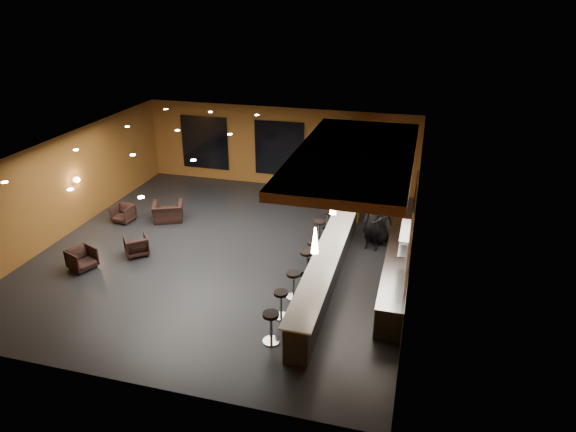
% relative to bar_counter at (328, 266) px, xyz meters
% --- Properties ---
extents(floor, '(12.00, 13.00, 0.10)m').
position_rel_bar_counter_xyz_m(floor, '(-3.65, 1.00, -0.55)').
color(floor, black).
rests_on(floor, ground).
extents(ceiling, '(12.00, 13.00, 0.10)m').
position_rel_bar_counter_xyz_m(ceiling, '(-3.65, 1.00, 3.05)').
color(ceiling, black).
extents(wall_back, '(12.00, 0.10, 3.50)m').
position_rel_bar_counter_xyz_m(wall_back, '(-3.65, 7.55, 1.25)').
color(wall_back, brown).
rests_on(wall_back, floor).
extents(wall_front, '(12.00, 0.10, 3.50)m').
position_rel_bar_counter_xyz_m(wall_front, '(-3.65, -5.55, 1.25)').
color(wall_front, brown).
rests_on(wall_front, floor).
extents(wall_left, '(0.10, 13.00, 3.50)m').
position_rel_bar_counter_xyz_m(wall_left, '(-9.70, 1.00, 1.25)').
color(wall_left, brown).
rests_on(wall_left, floor).
extents(wall_right, '(0.10, 13.00, 3.50)m').
position_rel_bar_counter_xyz_m(wall_right, '(2.40, 1.00, 1.25)').
color(wall_right, brown).
rests_on(wall_right, floor).
extents(wood_soffit, '(3.60, 8.00, 0.28)m').
position_rel_bar_counter_xyz_m(wood_soffit, '(0.35, 2.00, 2.86)').
color(wood_soffit, brown).
rests_on(wood_soffit, ceiling).
extents(window_left, '(2.20, 0.06, 2.40)m').
position_rel_bar_counter_xyz_m(window_left, '(-7.15, 7.44, 1.20)').
color(window_left, black).
rests_on(window_left, wall_back).
extents(window_center, '(2.20, 0.06, 2.40)m').
position_rel_bar_counter_xyz_m(window_center, '(-3.65, 7.44, 1.20)').
color(window_center, black).
rests_on(window_center, wall_back).
extents(window_right, '(2.20, 0.06, 2.40)m').
position_rel_bar_counter_xyz_m(window_right, '(-0.65, 7.44, 1.20)').
color(window_right, black).
rests_on(window_right, wall_back).
extents(tile_backsplash, '(0.06, 3.20, 2.40)m').
position_rel_bar_counter_xyz_m(tile_backsplash, '(2.31, 0.00, 1.50)').
color(tile_backsplash, white).
rests_on(tile_backsplash, wall_right).
extents(bar_counter, '(0.60, 8.00, 1.00)m').
position_rel_bar_counter_xyz_m(bar_counter, '(0.00, 0.00, 0.00)').
color(bar_counter, black).
rests_on(bar_counter, floor).
extents(bar_top, '(0.78, 8.10, 0.05)m').
position_rel_bar_counter_xyz_m(bar_top, '(0.00, 0.00, 0.52)').
color(bar_top, silver).
rests_on(bar_top, bar_counter).
extents(prep_counter, '(0.70, 6.00, 0.86)m').
position_rel_bar_counter_xyz_m(prep_counter, '(2.00, 0.50, -0.07)').
color(prep_counter, black).
rests_on(prep_counter, floor).
extents(prep_top, '(0.72, 6.00, 0.03)m').
position_rel_bar_counter_xyz_m(prep_top, '(2.00, 0.50, 0.39)').
color(prep_top, silver).
rests_on(prep_top, prep_counter).
extents(wall_shelf_lower, '(0.30, 1.50, 0.03)m').
position_rel_bar_counter_xyz_m(wall_shelf_lower, '(2.17, -0.20, 1.10)').
color(wall_shelf_lower, silver).
rests_on(wall_shelf_lower, wall_right).
extents(wall_shelf_upper, '(0.30, 1.50, 0.03)m').
position_rel_bar_counter_xyz_m(wall_shelf_upper, '(2.17, -0.20, 1.55)').
color(wall_shelf_upper, silver).
rests_on(wall_shelf_upper, wall_right).
extents(column, '(0.60, 0.60, 3.50)m').
position_rel_bar_counter_xyz_m(column, '(0.00, 4.60, 1.25)').
color(column, olive).
rests_on(column, floor).
extents(wall_sconce, '(0.22, 0.22, 0.22)m').
position_rel_bar_counter_xyz_m(wall_sconce, '(-9.53, 1.50, 1.30)').
color(wall_sconce, '#FFE5B2').
rests_on(wall_sconce, wall_left).
extents(pendant_0, '(0.20, 0.20, 0.70)m').
position_rel_bar_counter_xyz_m(pendant_0, '(0.00, -2.00, 1.85)').
color(pendant_0, white).
rests_on(pendant_0, wood_soffit).
extents(pendant_1, '(0.20, 0.20, 0.70)m').
position_rel_bar_counter_xyz_m(pendant_1, '(0.00, 0.50, 1.85)').
color(pendant_1, white).
rests_on(pendant_1, wood_soffit).
extents(pendant_2, '(0.20, 0.20, 0.70)m').
position_rel_bar_counter_xyz_m(pendant_2, '(0.00, 3.00, 1.85)').
color(pendant_2, white).
rests_on(pendant_2, wood_soffit).
extents(staff_a, '(0.75, 0.56, 1.89)m').
position_rel_bar_counter_xyz_m(staff_a, '(1.05, 2.40, 0.44)').
color(staff_a, black).
rests_on(staff_a, floor).
extents(staff_b, '(0.98, 0.88, 1.68)m').
position_rel_bar_counter_xyz_m(staff_b, '(1.26, 3.00, 0.34)').
color(staff_b, black).
rests_on(staff_b, floor).
extents(staff_c, '(0.94, 0.70, 1.73)m').
position_rel_bar_counter_xyz_m(staff_c, '(1.25, 2.90, 0.36)').
color(staff_c, black).
rests_on(staff_c, floor).
extents(armchair_a, '(0.98, 0.97, 0.69)m').
position_rel_bar_counter_xyz_m(armchair_a, '(-7.61, -1.30, -0.16)').
color(armchair_a, black).
rests_on(armchair_a, floor).
extents(armchair_b, '(1.02, 1.03, 0.67)m').
position_rel_bar_counter_xyz_m(armchair_b, '(-6.43, -0.03, -0.16)').
color(armchair_b, black).
rests_on(armchair_b, floor).
extents(armchair_c, '(0.77, 0.79, 0.66)m').
position_rel_bar_counter_xyz_m(armchair_c, '(-8.28, 2.17, -0.17)').
color(armchair_c, black).
rests_on(armchair_c, floor).
extents(armchair_d, '(1.40, 1.33, 0.72)m').
position_rel_bar_counter_xyz_m(armchair_d, '(-6.68, 2.69, -0.14)').
color(armchair_d, black).
rests_on(armchair_d, floor).
extents(bar_stool_0, '(0.44, 0.44, 0.86)m').
position_rel_bar_counter_xyz_m(bar_stool_0, '(-0.80, -3.26, 0.05)').
color(bar_stool_0, silver).
rests_on(bar_stool_0, floor).
extents(bar_stool_1, '(0.40, 0.40, 0.80)m').
position_rel_bar_counter_xyz_m(bar_stool_1, '(-0.85, -2.18, 0.01)').
color(bar_stool_1, silver).
rests_on(bar_stool_1, floor).
extents(bar_stool_2, '(0.41, 0.41, 0.81)m').
position_rel_bar_counter_xyz_m(bar_stool_2, '(-0.77, -1.16, 0.02)').
color(bar_stool_2, silver).
rests_on(bar_stool_2, floor).
extents(bar_stool_3, '(0.44, 0.44, 0.87)m').
position_rel_bar_counter_xyz_m(bar_stool_3, '(-0.68, 0.08, 0.05)').
color(bar_stool_3, silver).
rests_on(bar_stool_3, floor).
extents(bar_stool_4, '(0.36, 0.36, 0.71)m').
position_rel_bar_counter_xyz_m(bar_stool_4, '(-0.73, 1.03, -0.04)').
color(bar_stool_4, silver).
rests_on(bar_stool_4, floor).
extents(bar_stool_5, '(0.43, 0.43, 0.85)m').
position_rel_bar_counter_xyz_m(bar_stool_5, '(-0.77, 2.35, 0.04)').
color(bar_stool_5, silver).
rests_on(bar_stool_5, floor).
extents(bar_stool_6, '(0.36, 0.36, 0.72)m').
position_rel_bar_counter_xyz_m(bar_stool_6, '(-0.70, 3.51, -0.04)').
color(bar_stool_6, silver).
rests_on(bar_stool_6, floor).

